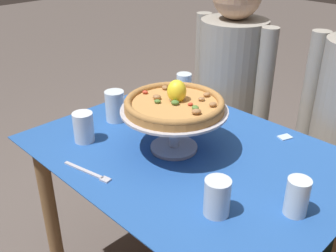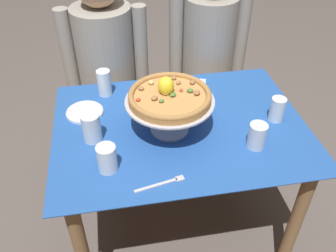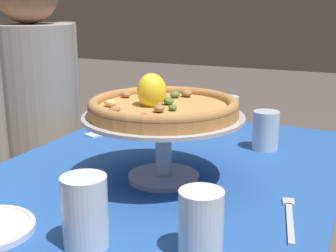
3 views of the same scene
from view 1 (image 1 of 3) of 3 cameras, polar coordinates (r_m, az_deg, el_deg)
dining_table at (r=1.48m, az=2.94°, el=-7.48°), size 1.12×0.83×0.71m
pizza_stand at (r=1.38m, az=0.89°, el=0.82°), size 0.38×0.38×0.16m
pizza at (r=1.36m, az=0.95°, el=3.32°), size 0.34×0.34×0.10m
water_glass_side_left at (r=1.63m, az=-7.64°, el=2.61°), size 0.08×0.08×0.13m
water_glass_side_right at (r=1.17m, az=18.08°, el=-9.94°), size 0.07×0.07×0.11m
water_glass_front_right at (r=1.12m, az=7.08°, el=-10.44°), size 0.08×0.08×0.11m
water_glass_front_left at (r=1.50m, az=-12.07°, el=-0.39°), size 0.08×0.08×0.11m
water_glass_back_left at (r=1.79m, az=2.30°, el=5.28°), size 0.07×0.07×0.13m
side_plate at (r=1.79m, az=-3.37°, el=3.45°), size 0.17×0.17×0.02m
dinner_fork at (r=1.33m, az=-11.27°, el=-6.62°), size 0.20×0.06×0.01m
sugar_packet at (r=1.57m, az=16.53°, el=-1.55°), size 0.05×0.06×0.00m
diner_left at (r=2.08m, az=8.78°, el=3.45°), size 0.48×0.34×1.26m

